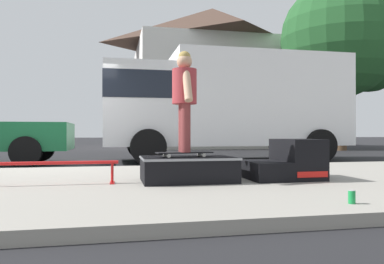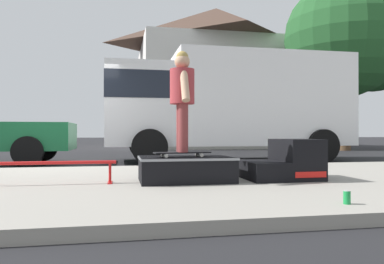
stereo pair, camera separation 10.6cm
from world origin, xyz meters
The scene contains 11 objects.
ground_plane centered at (0.00, 0.00, 0.00)m, with size 140.00×140.00×0.00m, color black.
sidewalk_slab centered at (0.00, -3.00, 0.06)m, with size 50.00×5.00×0.12m, color gray.
skate_box centered at (2.18, -3.18, 0.30)m, with size 1.28×0.86×0.34m.
kicker_ramp centered at (3.66, -3.18, 0.36)m, with size 1.03×0.88×0.58m.
grind_rail centered at (0.42, -3.16, 0.35)m, with size 1.62×0.28×0.30m.
skateboard centered at (2.12, -3.21, 0.51)m, with size 0.80×0.30×0.07m.
skater_kid centered at (2.12, -3.21, 1.34)m, with size 0.34×0.71×1.39m.
soda_can centered at (3.36, -5.11, 0.18)m, with size 0.07×0.07×0.13m.
box_truck centered at (4.32, 2.20, 1.70)m, with size 6.91×2.63×3.05m.
street_tree_main centered at (11.85, 7.36, 5.07)m, with size 6.03×5.48×7.97m.
house_behind centered at (7.00, 13.50, 4.24)m, with size 9.54×8.23×8.40m.
Camera 1 is at (1.18, -8.22, 0.78)m, focal length 34.80 mm.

